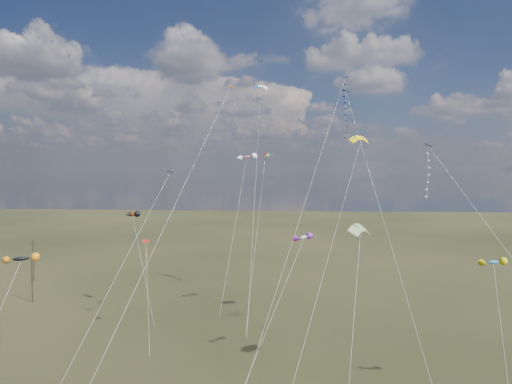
# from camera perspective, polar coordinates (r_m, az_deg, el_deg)

# --- Properties ---
(utility_pole_near) EXTENTS (1.40, 0.20, 8.00)m
(utility_pole_near) POSITION_cam_1_polar(r_m,az_deg,el_deg) (84.92, -26.20, -9.60)
(utility_pole_near) COLOR black
(utility_pole_near) RESTS_ON ground
(utility_pole_far) EXTENTS (1.40, 0.20, 8.00)m
(utility_pole_far) POSITION_cam_1_polar(r_m,az_deg,el_deg) (100.74, -26.07, -7.67)
(utility_pole_far) COLOR black
(utility_pole_far) RESTS_ON ground
(diamond_black_high) EXTENTS (7.48, 18.41, 32.57)m
(diamond_black_high) POSITION_cam_1_polar(r_m,az_deg,el_deg) (61.36, 11.56, 8.16)
(diamond_black_high) COLOR black
(diamond_black_high) RESTS_ON ground
(diamond_navy_tall) EXTENTS (12.04, 16.45, 33.96)m
(diamond_navy_tall) POSITION_cam_1_polar(r_m,az_deg,el_deg) (59.30, 10.31, 9.83)
(diamond_navy_tall) COLOR #0B1B4A
(diamond_navy_tall) RESTS_ON ground
(diamond_black_mid) EXTENTS (8.05, 15.39, 21.75)m
(diamond_black_mid) POSITION_cam_1_polar(r_m,az_deg,el_deg) (56.08, -14.25, -4.53)
(diamond_black_mid) COLOR black
(diamond_black_mid) RESTS_ON ground
(diamond_red_low) EXTENTS (3.19, 7.62, 12.71)m
(diamond_red_low) POSITION_cam_1_polar(r_m,az_deg,el_deg) (61.84, -13.56, -8.16)
(diamond_red_low) COLOR #AD2012
(diamond_red_low) RESTS_ON ground
(diamond_navy_right) EXTENTS (13.50, 16.37, 24.71)m
(diamond_navy_right) POSITION_cam_1_polar(r_m,az_deg,el_deg) (51.45, 21.69, 1.06)
(diamond_navy_right) COLOR #0C1451
(diamond_navy_right) RESTS_ON ground
(diamond_orange_center) EXTENTS (11.72, 20.66, 32.27)m
(diamond_orange_center) POSITION_cam_1_polar(r_m,az_deg,el_deg) (50.34, -8.58, 1.74)
(diamond_orange_center) COLOR #EC4F02
(diamond_orange_center) RESTS_ON ground
(parafoil_yellow) EXTENTS (10.93, 22.11, 26.77)m
(parafoil_yellow) POSITION_cam_1_polar(r_m,az_deg,el_deg) (61.17, 12.78, 6.54)
(parafoil_yellow) COLOR yellow
(parafoil_yellow) RESTS_ON ground
(parafoil_blue_white) EXTENTS (2.35, 21.41, 36.72)m
(parafoil_blue_white) POSITION_cam_1_polar(r_m,az_deg,el_deg) (79.28, 0.56, 12.93)
(parafoil_blue_white) COLOR blue
(parafoil_blue_white) RESTS_ON ground
(parafoil_striped) EXTENTS (4.09, 11.97, 16.81)m
(parafoil_striped) POSITION_cam_1_polar(r_m,az_deg,el_deg) (47.41, 12.87, -4.39)
(parafoil_striped) COLOR yellow
(parafoil_striped) RESTS_ON ground
(parafoil_tricolor) EXTENTS (2.64, 18.58, 24.94)m
(parafoil_tricolor) POSITION_cam_1_polar(r_m,az_deg,el_deg) (76.27, 1.12, 4.53)
(parafoil_tricolor) COLOR gold
(parafoil_tricolor) RESTS_ON ground
(novelty_black_orange) EXTENTS (3.41, 9.69, 12.50)m
(novelty_black_orange) POSITION_cam_1_polar(r_m,az_deg,el_deg) (57.89, -27.34, -7.45)
(novelty_black_orange) COLOR black
(novelty_black_orange) RESTS_ON ground
(novelty_orange_black) EXTENTS (7.03, 8.57, 15.58)m
(novelty_orange_black) POSITION_cam_1_polar(r_m,az_deg,el_deg) (72.84, -15.18, -2.75)
(novelty_orange_black) COLOR red
(novelty_orange_black) RESTS_ON ground
(novelty_white_purple) EXTENTS (7.62, 11.39, 14.97)m
(novelty_white_purple) POSITION_cam_1_polar(r_m,az_deg,el_deg) (50.25, 5.94, -5.74)
(novelty_white_purple) COLOR silver
(novelty_white_purple) RESTS_ON ground
(novelty_redwhite_stripe) EXTENTS (4.68, 15.03, 24.74)m
(novelty_redwhite_stripe) POSITION_cam_1_polar(r_m,az_deg,el_deg) (79.96, -1.22, 4.34)
(novelty_redwhite_stripe) COLOR red
(novelty_redwhite_stripe) RESTS_ON ground
(novelty_blue_yellow) EXTENTS (2.73, 9.17, 13.80)m
(novelty_blue_yellow) POSITION_cam_1_polar(r_m,az_deg,el_deg) (47.88, 27.58, -7.88)
(novelty_blue_yellow) COLOR blue
(novelty_blue_yellow) RESTS_ON ground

